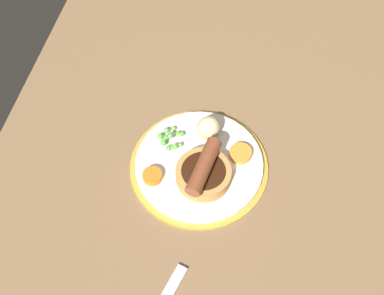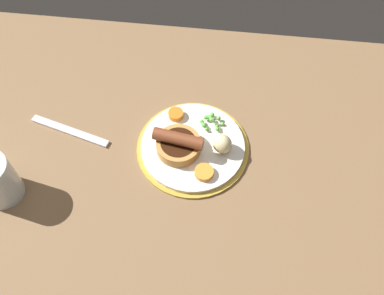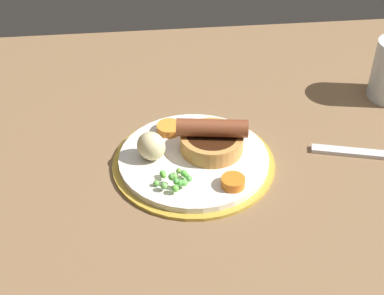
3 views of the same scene
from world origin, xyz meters
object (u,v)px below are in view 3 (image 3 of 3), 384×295
(fork, at_px, (374,154))
(potato_chunk_0, at_px, (151,146))
(sausage_pudding, at_px, (212,139))
(dinner_plate, at_px, (194,161))
(carrot_slice_0, at_px, (169,128))
(carrot_slice_1, at_px, (233,182))
(pea_pile, at_px, (176,180))

(fork, bearing_deg, potato_chunk_0, 12.88)
(sausage_pudding, height_order, potato_chunk_0, sausage_pudding)
(dinner_plate, relative_size, carrot_slice_0, 6.18)
(carrot_slice_1, bearing_deg, sausage_pudding, -78.15)
(sausage_pudding, bearing_deg, carrot_slice_1, 110.67)
(sausage_pudding, distance_m, carrot_slice_0, 0.08)
(carrot_slice_0, bearing_deg, sausage_pudding, 138.01)
(potato_chunk_0, xyz_separation_m, carrot_slice_0, (-0.03, -0.06, -0.02))
(sausage_pudding, relative_size, carrot_slice_0, 2.75)
(carrot_slice_1, distance_m, fork, 0.23)
(fork, bearing_deg, sausage_pudding, 9.64)
(dinner_plate, bearing_deg, carrot_slice_0, -65.18)
(sausage_pudding, distance_m, fork, 0.24)
(sausage_pudding, xyz_separation_m, carrot_slice_0, (0.06, -0.05, -0.01))
(pea_pile, bearing_deg, sausage_pudding, -129.29)
(potato_chunk_0, distance_m, carrot_slice_1, 0.13)
(fork, bearing_deg, carrot_slice_0, 1.03)
(dinner_plate, xyz_separation_m, pea_pile, (0.03, 0.06, 0.02))
(pea_pile, relative_size, fork, 0.29)
(carrot_slice_0, bearing_deg, potato_chunk_0, 64.15)
(carrot_slice_0, bearing_deg, carrot_slice_1, 119.25)
(potato_chunk_0, distance_m, carrot_slice_0, 0.07)
(dinner_plate, height_order, carrot_slice_1, carrot_slice_1)
(pea_pile, xyz_separation_m, potato_chunk_0, (0.03, -0.06, 0.01))
(carrot_slice_0, xyz_separation_m, carrot_slice_1, (-0.07, 0.13, 0.00))
(carrot_slice_1, bearing_deg, dinner_plate, -56.90)
(pea_pile, distance_m, carrot_slice_0, 0.12)
(sausage_pudding, xyz_separation_m, potato_chunk_0, (0.09, 0.01, 0.00))
(pea_pile, relative_size, carrot_slice_0, 1.39)
(fork, bearing_deg, carrot_slice_1, 29.97)
(potato_chunk_0, relative_size, fork, 0.23)
(fork, bearing_deg, dinner_plate, 13.01)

